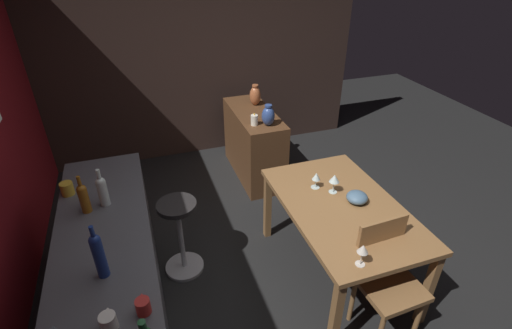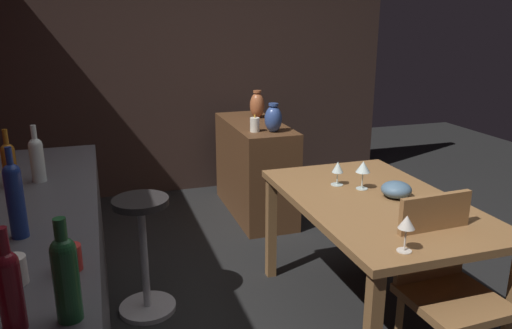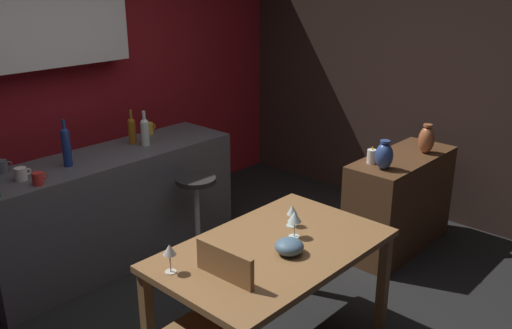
% 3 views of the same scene
% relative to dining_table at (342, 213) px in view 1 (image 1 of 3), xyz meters
% --- Properties ---
extents(ground_plane, '(9.00, 9.00, 0.00)m').
position_rel_dining_table_xyz_m(ground_plane, '(0.07, 0.40, -0.66)').
color(ground_plane, black).
extents(wall_side_right, '(0.10, 4.40, 2.60)m').
position_rel_dining_table_xyz_m(wall_side_right, '(2.62, 0.70, 0.64)').
color(wall_side_right, '#33231E').
rests_on(wall_side_right, ground_plane).
extents(dining_table, '(1.39, 0.86, 0.74)m').
position_rel_dining_table_xyz_m(dining_table, '(0.00, 0.00, 0.00)').
color(dining_table, olive).
rests_on(dining_table, ground_plane).
extents(kitchen_counter, '(2.10, 0.60, 0.90)m').
position_rel_dining_table_xyz_m(kitchen_counter, '(0.03, 1.74, -0.21)').
color(kitchen_counter, '#4C4C51').
rests_on(kitchen_counter, ground_plane).
extents(sideboard_cabinet, '(1.10, 0.44, 0.82)m').
position_rel_dining_table_xyz_m(sideboard_cabinet, '(1.78, 0.13, -0.25)').
color(sideboard_cabinet, '#56351E').
rests_on(sideboard_cabinet, ground_plane).
extents(chair_near_window, '(0.42, 0.42, 0.92)m').
position_rel_dining_table_xyz_m(chair_near_window, '(-0.55, -0.05, -0.15)').
color(chair_near_window, olive).
rests_on(chair_near_window, ground_plane).
extents(bar_stool, '(0.34, 0.34, 0.71)m').
position_rel_dining_table_xyz_m(bar_stool, '(0.47, 1.22, -0.27)').
color(bar_stool, '#262323').
rests_on(bar_stool, ground_plane).
extents(wine_glass_left, '(0.07, 0.07, 0.14)m').
position_rel_dining_table_xyz_m(wine_glass_left, '(0.29, 0.10, 0.19)').
color(wine_glass_left, silver).
rests_on(wine_glass_left, dining_table).
extents(wine_glass_right, '(0.08, 0.08, 0.17)m').
position_rel_dining_table_xyz_m(wine_glass_right, '(0.18, -0.01, 0.21)').
color(wine_glass_right, silver).
rests_on(wine_glass_right, dining_table).
extents(wine_glass_center, '(0.07, 0.07, 0.16)m').
position_rel_dining_table_xyz_m(wine_glass_center, '(-0.59, 0.22, 0.21)').
color(wine_glass_center, silver).
rests_on(wine_glass_center, dining_table).
extents(fruit_bowl, '(0.17, 0.17, 0.09)m').
position_rel_dining_table_xyz_m(fruit_bowl, '(-0.00, -0.12, 0.13)').
color(fruit_bowl, slate).
rests_on(fruit_bowl, dining_table).
extents(wine_bottle_amber, '(0.07, 0.07, 0.29)m').
position_rel_dining_table_xyz_m(wine_bottle_amber, '(0.33, 1.84, 0.37)').
color(wine_bottle_amber, '#8C5114').
rests_on(wine_bottle_amber, kitchen_counter).
extents(wine_bottle_clear, '(0.07, 0.07, 0.29)m').
position_rel_dining_table_xyz_m(wine_bottle_clear, '(0.38, 1.72, 0.37)').
color(wine_bottle_clear, silver).
rests_on(wine_bottle_clear, kitchen_counter).
extents(wine_bottle_cobalt, '(0.06, 0.06, 0.35)m').
position_rel_dining_table_xyz_m(wine_bottle_cobalt, '(-0.31, 1.73, 0.40)').
color(wine_bottle_cobalt, navy).
rests_on(wine_bottle_cobalt, kitchen_counter).
extents(cup_red, '(0.11, 0.07, 0.09)m').
position_rel_dining_table_xyz_m(cup_red, '(-0.64, 1.53, 0.29)').
color(cup_red, red).
rests_on(cup_red, kitchen_counter).
extents(cup_white, '(0.12, 0.08, 0.09)m').
position_rel_dining_table_xyz_m(cup_white, '(-0.68, 1.70, 0.29)').
color(cup_white, white).
rests_on(cup_white, kitchen_counter).
extents(cup_mustard, '(0.13, 0.09, 0.10)m').
position_rel_dining_table_xyz_m(cup_mustard, '(0.60, 1.98, 0.29)').
color(cup_mustard, gold).
rests_on(cup_mustard, kitchen_counter).
extents(pillar_candle_tall, '(0.07, 0.07, 0.14)m').
position_rel_dining_table_xyz_m(pillar_candle_tall, '(1.45, 0.24, 0.22)').
color(pillar_candle_tall, white).
rests_on(pillar_candle_tall, sideboard_cabinet).
extents(vase_copper, '(0.13, 0.13, 0.25)m').
position_rel_dining_table_xyz_m(vase_copper, '(1.98, 0.05, 0.28)').
color(vase_copper, '#B26038').
rests_on(vase_copper, sideboard_cabinet).
extents(vase_ceramic_blue, '(0.14, 0.14, 0.23)m').
position_rel_dining_table_xyz_m(vase_ceramic_blue, '(1.40, 0.10, 0.27)').
color(vase_ceramic_blue, '#334C8C').
rests_on(vase_ceramic_blue, sideboard_cabinet).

